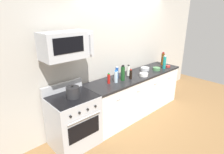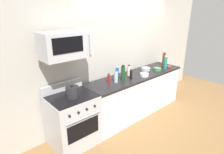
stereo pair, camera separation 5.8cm
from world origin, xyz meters
The scene contains 18 objects.
ground_plane centered at (0.00, 0.00, 0.00)m, with size 6.70×6.70×0.00m, color olive.
back_wall centered at (0.00, 0.41, 1.35)m, with size 5.58×0.10×2.70m, color #B7B2A8.
counter_unit centered at (0.00, 0.00, 0.46)m, with size 2.49×0.66×0.92m.
range_oven centered at (-1.62, 0.00, 0.47)m, with size 0.76×0.69×1.07m.
microwave centered at (-1.62, 0.05, 1.75)m, with size 0.74×0.44×0.40m.
bottle_water_clear centered at (-0.65, -0.03, 1.04)m, with size 0.07×0.07×0.25m.
bottle_wine_amber centered at (1.06, 0.04, 1.08)m, with size 0.08×0.08×0.33m.
bottle_sparkling_teal centered at (0.81, -0.17, 1.07)m, with size 0.07×0.07×0.32m.
bottle_soda_blue centered at (-0.48, 0.12, 1.04)m, with size 0.06×0.06×0.25m.
bottle_soy_sauce_dark centered at (-0.31, -0.10, 1.02)m, with size 0.06×0.06×0.21m.
bottle_hot_sauce_red centered at (-0.79, 0.02, 1.02)m, with size 0.05×0.05×0.20m.
bottle_wine_green centered at (-0.48, -0.05, 1.07)m, with size 0.08×0.08×0.31m.
bottle_vinegar_white centered at (-0.18, 0.08, 1.03)m, with size 0.07×0.07×0.23m.
bowl_green_glaze centered at (0.57, -0.12, 0.95)m, with size 0.17×0.17×0.06m.
bowl_white_ceramic centered at (0.03, -0.17, 0.95)m, with size 0.18×0.18×0.07m.
bowl_red_small centered at (0.99, -0.16, 0.94)m, with size 0.11×0.11×0.04m.
bowl_steel_prep centered at (0.37, 0.06, 0.96)m, with size 0.20×0.20×0.07m.
stockpot centered at (-1.62, -0.05, 1.01)m, with size 0.21×0.21×0.21m.
Camera 2 is at (-2.96, -2.50, 2.25)m, focal length 29.94 mm.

